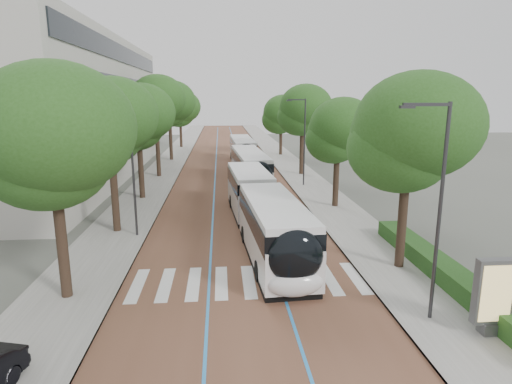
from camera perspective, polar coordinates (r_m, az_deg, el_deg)
ground at (r=19.07m, az=-1.39°, el=-13.14°), size 160.00×160.00×0.00m
road at (r=57.75m, az=-3.76°, el=4.32°), size 11.00×140.00×0.02m
sidewalk_left at (r=58.11m, az=-11.19°, el=4.21°), size 4.00×140.00×0.12m
sidewalk_right at (r=58.36m, az=3.65°, el=4.46°), size 4.00×140.00×0.12m
kerb_left at (r=57.92m, az=-9.32°, el=4.26°), size 0.20×140.00×0.14m
kerb_right at (r=58.11m, az=1.79°, el=4.44°), size 0.20×140.00×0.14m
zebra_crossing at (r=19.97m, az=-0.98°, el=-11.82°), size 10.55×3.60×0.01m
lane_line_left at (r=57.75m, az=-5.35°, el=4.31°), size 0.12×126.00×0.01m
lane_line_right at (r=57.80m, az=-2.17°, el=4.36°), size 0.12×126.00×0.01m
office_building at (r=48.81m, az=-27.45°, el=9.70°), size 18.11×40.00×14.00m
hedge at (r=21.35m, az=24.19°, el=-9.88°), size 1.20×14.00×0.80m
streetlight_near at (r=16.43m, az=22.91°, el=-0.57°), size 1.82×0.20×8.00m
streetlight_far at (r=40.03m, az=6.25°, el=7.55°), size 1.82×0.20×8.00m
lamp_post_left at (r=26.00m, az=-16.08°, el=2.89°), size 0.14×0.14×8.00m
trees_left at (r=44.78m, az=-13.35°, el=10.22°), size 6.29×61.11×9.93m
trees_right at (r=40.59m, az=7.69°, el=9.38°), size 5.79×47.75×9.03m
lead_bus at (r=25.36m, az=0.81°, el=-2.62°), size 3.67×18.52×3.20m
bus_queued_0 at (r=40.47m, az=-0.75°, el=3.12°), size 3.23×12.52×3.20m
bus_queued_1 at (r=53.74m, az=-1.80°, el=5.46°), size 2.88×12.46×3.20m
ad_panel at (r=17.26m, az=29.05°, el=-11.94°), size 1.33×0.51×2.77m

